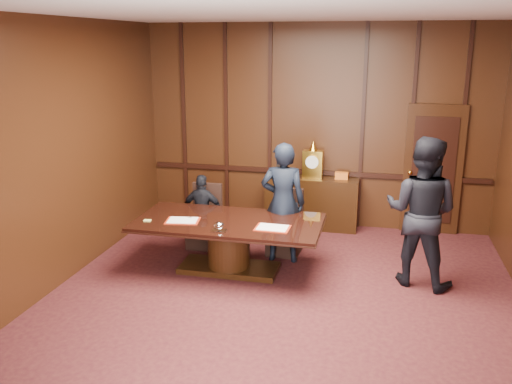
% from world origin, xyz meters
% --- Properties ---
extents(room, '(7.00, 7.04, 3.50)m').
position_xyz_m(room, '(0.07, 0.14, 1.72)').
color(room, black).
rests_on(room, ground).
extents(sideboard, '(1.60, 0.45, 1.54)m').
position_xyz_m(sideboard, '(0.00, 3.26, 0.49)').
color(sideboard, black).
rests_on(sideboard, ground).
extents(conference_table, '(2.62, 1.32, 0.76)m').
position_xyz_m(conference_table, '(-0.90, 1.10, 0.51)').
color(conference_table, black).
rests_on(conference_table, ground).
extents(folder_left, '(0.51, 0.40, 0.02)m').
position_xyz_m(folder_left, '(-1.52, 0.93, 0.77)').
color(folder_left, '#AA260F').
rests_on(folder_left, conference_table).
extents(folder_right, '(0.47, 0.34, 0.02)m').
position_xyz_m(folder_right, '(-0.23, 0.91, 0.77)').
color(folder_right, '#AA260F').
rests_on(folder_right, conference_table).
extents(inkstand, '(0.20, 0.14, 0.12)m').
position_xyz_m(inkstand, '(-0.90, 0.65, 0.81)').
color(inkstand, white).
rests_on(inkstand, conference_table).
extents(notepad, '(0.11, 0.08, 0.01)m').
position_xyz_m(notepad, '(-2.00, 0.82, 0.77)').
color(notepad, '#D9D16A').
rests_on(notepad, conference_table).
extents(chair_left, '(0.48, 0.48, 0.99)m').
position_xyz_m(chair_left, '(-1.55, 1.98, 0.29)').
color(chair_left, black).
rests_on(chair_left, ground).
extents(chair_right, '(0.52, 0.52, 0.99)m').
position_xyz_m(chair_right, '(-0.25, 1.98, 0.29)').
color(chair_right, black).
rests_on(chair_right, ground).
extents(signatory_left, '(0.70, 0.30, 1.19)m').
position_xyz_m(signatory_left, '(-1.55, 1.90, 0.59)').
color(signatory_left, black).
rests_on(signatory_left, ground).
extents(signatory_right, '(0.58, 0.38, 1.18)m').
position_xyz_m(signatory_right, '(-0.25, 1.90, 0.59)').
color(signatory_right, black).
rests_on(signatory_right, ground).
extents(witness_left, '(0.68, 0.47, 1.79)m').
position_xyz_m(witness_left, '(-0.23, 1.68, 0.90)').
color(witness_left, black).
rests_on(witness_left, ground).
extents(witness_right, '(1.17, 1.04, 2.02)m').
position_xyz_m(witness_right, '(1.69, 1.30, 1.01)').
color(witness_right, black).
rests_on(witness_right, ground).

